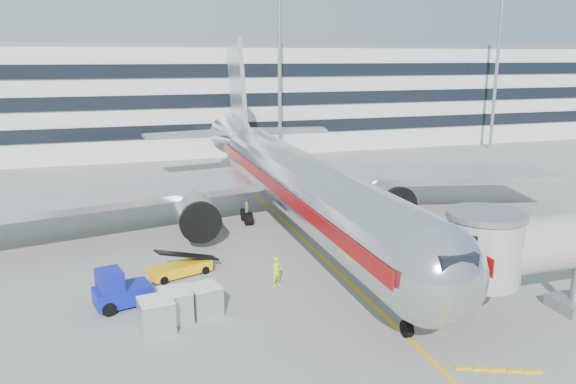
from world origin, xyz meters
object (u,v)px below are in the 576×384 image
object	(u,v)px
cargo_container_right	(175,305)
cargo_container_front	(205,300)
cargo_container_left	(156,315)
baggage_tug	(119,291)
main_jet	(290,178)
ramp_worker	(277,272)
belt_loader	(180,268)

from	to	relation	value
cargo_container_right	cargo_container_front	xyz separation A→B (m)	(1.63, 0.30, -0.04)
cargo_container_left	baggage_tug	bearing A→B (deg)	116.63
main_jet	cargo_container_front	world-z (taller)	main_jet
cargo_container_front	cargo_container_left	bearing A→B (deg)	-155.24
main_jet	baggage_tug	size ratio (longest dim) A/B	14.94
main_jet	cargo_container_left	distance (m)	19.84
cargo_container_right	ramp_worker	size ratio (longest dim) A/B	0.95
main_jet	cargo_container_right	world-z (taller)	main_jet
main_jet	baggage_tug	xyz separation A→B (m)	(-13.89, -11.78, -3.23)
belt_loader	cargo_container_front	xyz separation A→B (m)	(0.65, -6.04, 0.28)
main_jet	belt_loader	size ratio (longest dim) A/B	11.89
belt_loader	ramp_worker	distance (m)	6.53
belt_loader	ramp_worker	bearing A→B (deg)	-31.87
baggage_tug	cargo_container_front	xyz separation A→B (m)	(4.49, -2.36, -0.15)
belt_loader	cargo_container_left	size ratio (longest dim) A/B	2.27
baggage_tug	cargo_container_left	bearing A→B (deg)	-63.37
belt_loader	ramp_worker	world-z (taller)	belt_loader
cargo_container_right	ramp_worker	bearing A→B (deg)	23.96
baggage_tug	cargo_container_left	world-z (taller)	baggage_tug
baggage_tug	cargo_container_left	size ratio (longest dim) A/B	1.80
cargo_container_left	cargo_container_front	world-z (taller)	cargo_container_left
main_jet	cargo_container_right	xyz separation A→B (m)	(-11.02, -14.43, -3.34)
baggage_tug	ramp_worker	size ratio (longest dim) A/B	1.78
belt_loader	baggage_tug	bearing A→B (deg)	-136.28
baggage_tug	cargo_container_right	world-z (taller)	baggage_tug
main_jet	cargo_container_right	bearing A→B (deg)	-127.37
belt_loader	cargo_container_left	world-z (taller)	belt_loader
cargo_container_left	cargo_container_right	xyz separation A→B (m)	(1.06, 0.94, -0.01)
baggage_tug	cargo_container_front	world-z (taller)	baggage_tug
ramp_worker	cargo_container_right	bearing A→B (deg)	-178.31
belt_loader	baggage_tug	xyz separation A→B (m)	(-3.85, -3.68, 0.44)
main_jet	belt_loader	world-z (taller)	main_jet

